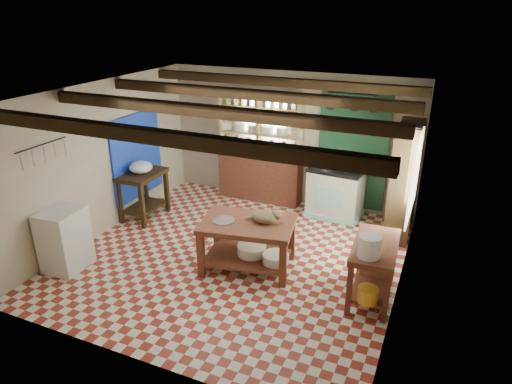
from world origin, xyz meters
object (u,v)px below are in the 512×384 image
at_px(prep_table, 144,195).
at_px(cat, 265,217).
at_px(white_cabinet, 65,239).
at_px(stove, 336,192).
at_px(work_table, 248,245).
at_px(right_counter, 373,271).

bearing_deg(prep_table, cat, -15.39).
height_order(white_cabinet, cat, cat).
relative_size(stove, cat, 2.45).
height_order(stove, prep_table, stove).
bearing_deg(white_cabinet, work_table, 19.19).
height_order(work_table, prep_table, prep_table).
bearing_deg(white_cabinet, prep_table, 85.27).
height_order(stove, right_counter, stove).
bearing_deg(right_counter, prep_table, 165.94).
bearing_deg(cat, prep_table, 144.51).
bearing_deg(right_counter, white_cabinet, -169.27).
relative_size(prep_table, right_counter, 0.79).
bearing_deg(cat, stove, 56.99).
xyz_separation_m(stove, prep_table, (-3.26, -1.51, -0.03)).
bearing_deg(work_table, right_counter, -10.45).
relative_size(stove, white_cabinet, 1.03).
distance_m(stove, white_cabinet, 4.75).
bearing_deg(white_cabinet, right_counter, 9.73).
bearing_deg(prep_table, right_counter, -11.12).
relative_size(stove, prep_table, 1.09).
bearing_deg(right_counter, stove, 112.33).
distance_m(prep_table, white_cabinet, 1.93).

